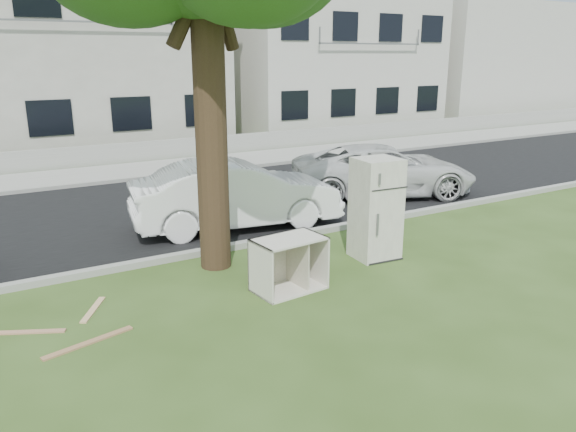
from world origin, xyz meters
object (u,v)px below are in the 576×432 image
fridge (376,209)px  cabinet (289,264)px  car_right (384,170)px  car_center (236,194)px

fridge → cabinet: 2.27m
car_right → fridge: bearing=160.4°
cabinet → car_center: 3.62m
cabinet → car_center: size_ratio=0.25×
car_center → car_right: bearing=-72.2°
fridge → car_right: 4.96m
cabinet → car_center: car_center is taller
car_center → car_right: car_center is taller
cabinet → car_right: size_ratio=0.23×
fridge → cabinet: (-2.15, -0.51, -0.50)m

